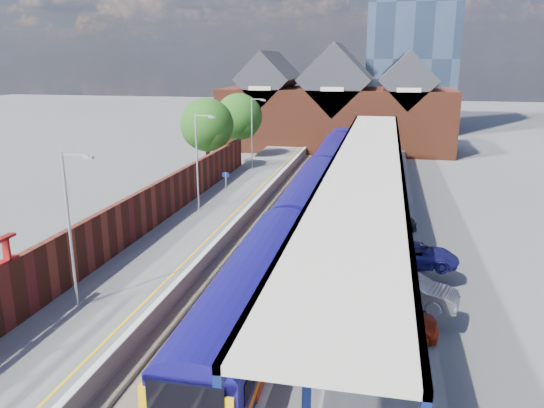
% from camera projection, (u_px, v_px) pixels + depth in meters
% --- Properties ---
extents(ground, '(240.00, 240.00, 0.00)m').
position_uv_depth(ground, '(303.00, 201.00, 45.32)').
color(ground, '#5B5B5E').
rests_on(ground, ground).
extents(ballast_bed, '(6.00, 76.00, 0.06)m').
position_uv_depth(ballast_bed, '(280.00, 237.00, 35.88)').
color(ballast_bed, '#473D33').
rests_on(ballast_bed, ground).
extents(rails, '(4.51, 76.00, 0.14)m').
position_uv_depth(rails, '(280.00, 236.00, 35.85)').
color(rails, slate).
rests_on(rails, ground).
extents(left_platform, '(5.00, 76.00, 1.00)m').
position_uv_depth(left_platform, '(203.00, 226.00, 36.86)').
color(left_platform, '#565659').
rests_on(left_platform, ground).
extents(right_platform, '(6.00, 76.00, 1.00)m').
position_uv_depth(right_platform, '(371.00, 237.00, 34.54)').
color(right_platform, '#565659').
rests_on(right_platform, ground).
extents(coping_left, '(0.30, 76.00, 0.05)m').
position_uv_depth(coping_left, '(235.00, 220.00, 36.25)').
color(coping_left, silver).
rests_on(coping_left, left_platform).
extents(coping_right, '(0.30, 76.00, 0.05)m').
position_uv_depth(coping_right, '(327.00, 226.00, 34.98)').
color(coping_right, silver).
rests_on(coping_right, right_platform).
extents(yellow_line, '(0.14, 76.00, 0.01)m').
position_uv_depth(yellow_line, '(227.00, 220.00, 36.38)').
color(yellow_line, yellow).
rests_on(yellow_line, left_platform).
extents(train, '(3.04, 65.94, 3.45)m').
position_uv_depth(train, '(323.00, 174.00, 45.84)').
color(train, '#120D60').
rests_on(train, ground).
extents(canopy, '(4.50, 52.00, 4.48)m').
position_uv_depth(canopy, '(367.00, 159.00, 35.23)').
color(canopy, navy).
rests_on(canopy, right_platform).
extents(lamp_post_b, '(1.48, 0.18, 7.00)m').
position_uv_depth(lamp_post_b, '(72.00, 221.00, 22.65)').
color(lamp_post_b, '#A5A8AA').
rests_on(lamp_post_b, left_platform).
extents(lamp_post_c, '(1.48, 0.18, 7.00)m').
position_uv_depth(lamp_post_c, '(199.00, 156.00, 37.74)').
color(lamp_post_c, '#A5A8AA').
rests_on(lamp_post_c, left_platform).
extents(lamp_post_d, '(1.48, 0.18, 7.00)m').
position_uv_depth(lamp_post_d, '(253.00, 129.00, 52.83)').
color(lamp_post_d, '#A5A8AA').
rests_on(lamp_post_d, left_platform).
extents(platform_sign, '(0.55, 0.08, 2.50)m').
position_uv_depth(platform_sign, '(226.00, 183.00, 39.96)').
color(platform_sign, '#A5A8AA').
rests_on(platform_sign, left_platform).
extents(brick_wall, '(0.35, 50.00, 3.86)m').
position_uv_depth(brick_wall, '(122.00, 224.00, 30.78)').
color(brick_wall, '#5E2818').
rests_on(brick_wall, left_platform).
extents(station_building, '(30.00, 12.12, 13.78)m').
position_uv_depth(station_building, '(336.00, 108.00, 70.29)').
color(station_building, '#5E2818').
rests_on(station_building, ground).
extents(glass_tower, '(14.20, 14.20, 40.30)m').
position_uv_depth(glass_tower, '(414.00, 4.00, 85.12)').
color(glass_tower, '#425571').
rests_on(glass_tower, ground).
extents(tree_near, '(5.20, 5.20, 8.10)m').
position_uv_depth(tree_near, '(208.00, 127.00, 51.56)').
color(tree_near, '#382314').
rests_on(tree_near, ground).
extents(tree_far, '(5.20, 5.20, 8.10)m').
position_uv_depth(tree_far, '(240.00, 118.00, 58.91)').
color(tree_far, '#382314').
rests_on(tree_far, ground).
extents(parked_car_red, '(4.41, 1.93, 1.48)m').
position_uv_depth(parked_car_red, '(383.00, 319.00, 21.03)').
color(parked_car_red, '#9E240D').
rests_on(parked_car_red, right_platform).
extents(parked_car_silver, '(4.62, 2.47, 1.45)m').
position_uv_depth(parked_car_silver, '(408.00, 290.00, 23.72)').
color(parked_car_silver, '#99999D').
rests_on(parked_car_silver, right_platform).
extents(parked_car_dark, '(5.16, 3.50, 1.39)m').
position_uv_depth(parked_car_dark, '(380.00, 220.00, 34.12)').
color(parked_car_dark, black).
rests_on(parked_car_dark, right_platform).
extents(parked_car_blue, '(4.52, 2.13, 1.25)m').
position_uv_depth(parked_car_blue, '(416.00, 254.00, 28.26)').
color(parked_car_blue, navy).
rests_on(parked_car_blue, right_platform).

